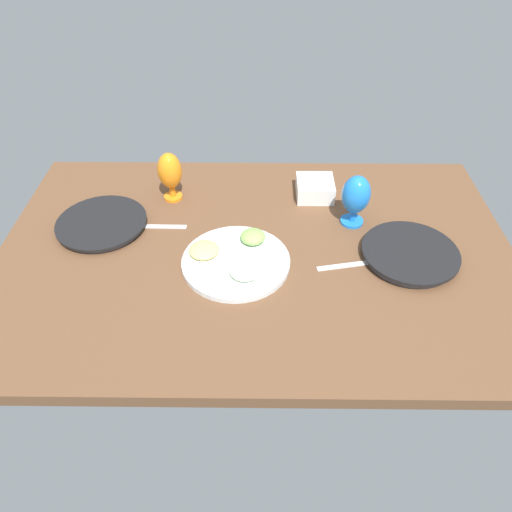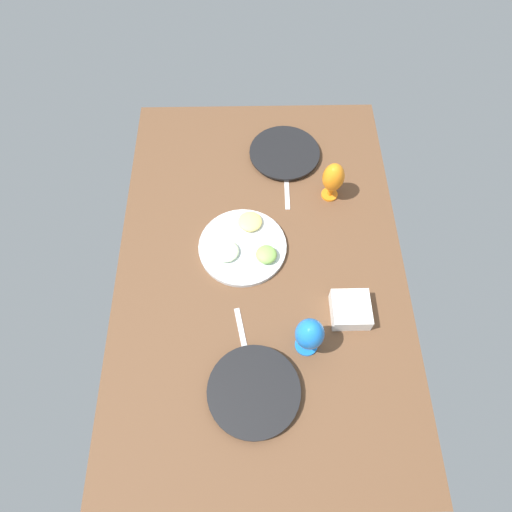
% 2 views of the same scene
% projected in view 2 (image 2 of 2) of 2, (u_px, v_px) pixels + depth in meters
% --- Properties ---
extents(ground_plane, '(1.60, 1.04, 0.04)m').
position_uv_depth(ground_plane, '(261.00, 264.00, 1.65)').
color(ground_plane, brown).
extents(dinner_plate_left, '(0.29, 0.29, 0.03)m').
position_uv_depth(dinner_plate_left, '(254.00, 392.00, 1.39)').
color(dinner_plate_left, '#4C4C51').
rests_on(dinner_plate_left, ground_plane).
extents(dinner_plate_right, '(0.29, 0.29, 0.02)m').
position_uv_depth(dinner_plate_right, '(284.00, 153.00, 1.87)').
color(dinner_plate_right, '#4C4C51').
rests_on(dinner_plate_right, ground_plane).
extents(fruit_platter, '(0.32, 0.32, 0.05)m').
position_uv_depth(fruit_platter, '(244.00, 246.00, 1.65)').
color(fruit_platter, silver).
rests_on(fruit_platter, ground_plane).
extents(hurricane_glass_orange, '(0.08, 0.08, 0.18)m').
position_uv_depth(hurricane_glass_orange, '(333.00, 178.00, 1.68)').
color(hurricane_glass_orange, orange).
rests_on(hurricane_glass_orange, ground_plane).
extents(hurricane_glass_blue, '(0.09, 0.09, 0.18)m').
position_uv_depth(hurricane_glass_blue, '(309.00, 335.00, 1.39)').
color(hurricane_glass_blue, blue).
rests_on(hurricane_glass_blue, ground_plane).
extents(square_bowl_white, '(0.13, 0.13, 0.06)m').
position_uv_depth(square_bowl_white, '(351.00, 309.00, 1.50)').
color(square_bowl_white, white).
rests_on(square_bowl_white, ground_plane).
extents(fork_by_left_plate, '(0.18, 0.05, 0.01)m').
position_uv_depth(fork_by_left_plate, '(242.00, 333.00, 1.50)').
color(fork_by_left_plate, silver).
rests_on(fork_by_left_plate, ground_plane).
extents(fork_by_right_plate, '(0.18, 0.02, 0.01)m').
position_uv_depth(fork_by_right_plate, '(287.00, 191.00, 1.78)').
color(fork_by_right_plate, silver).
rests_on(fork_by_right_plate, ground_plane).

